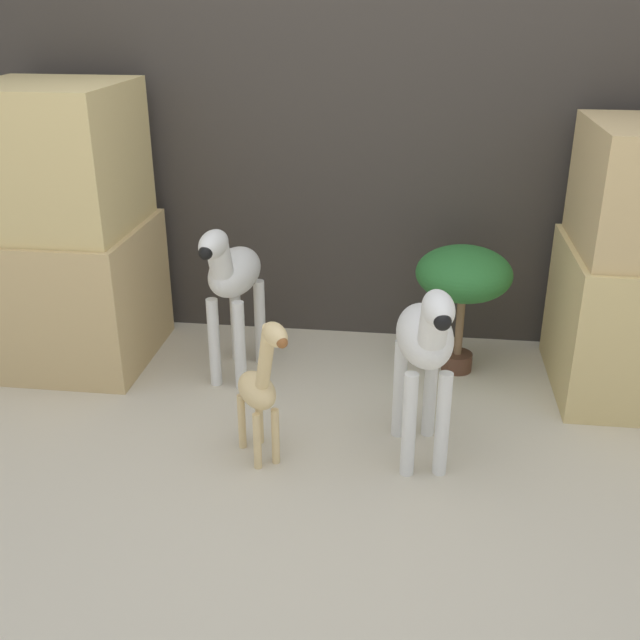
{
  "coord_description": "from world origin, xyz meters",
  "views": [
    {
      "loc": [
        0.25,
        -1.76,
        1.48
      ],
      "look_at": [
        -0.06,
        0.73,
        0.37
      ],
      "focal_mm": 42.0,
      "sensor_mm": 36.0,
      "label": 1
    }
  ],
  "objects_px": {
    "zebra_right": "(426,346)",
    "zebra_left": "(232,280)",
    "potted_palm_front": "(464,277)",
    "giraffe_figurine": "(261,385)"
  },
  "relations": [
    {
      "from": "zebra_right",
      "to": "potted_palm_front",
      "type": "height_order",
      "value": "zebra_right"
    },
    {
      "from": "zebra_left",
      "to": "potted_palm_front",
      "type": "relative_size",
      "value": 1.25
    },
    {
      "from": "zebra_right",
      "to": "zebra_left",
      "type": "distance_m",
      "value": 0.92
    },
    {
      "from": "zebra_left",
      "to": "potted_palm_front",
      "type": "height_order",
      "value": "zebra_left"
    },
    {
      "from": "zebra_right",
      "to": "giraffe_figurine",
      "type": "xyz_separation_m",
      "value": [
        -0.53,
        -0.08,
        -0.14
      ]
    },
    {
      "from": "zebra_right",
      "to": "zebra_left",
      "type": "bearing_deg",
      "value": 146.09
    },
    {
      "from": "zebra_right",
      "to": "giraffe_figurine",
      "type": "bearing_deg",
      "value": -171.53
    },
    {
      "from": "zebra_right",
      "to": "potted_palm_front",
      "type": "relative_size",
      "value": 1.25
    },
    {
      "from": "zebra_right",
      "to": "potted_palm_front",
      "type": "bearing_deg",
      "value": 77.32
    },
    {
      "from": "zebra_right",
      "to": "zebra_left",
      "type": "relative_size",
      "value": 1.0
    }
  ]
}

